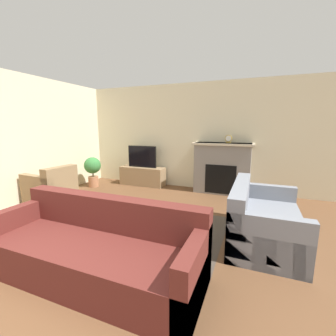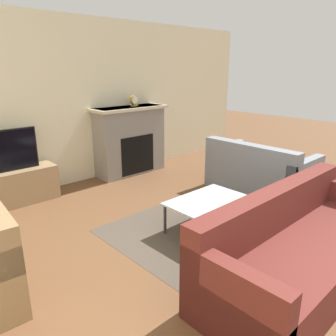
{
  "view_description": "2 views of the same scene",
  "coord_description": "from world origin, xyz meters",
  "px_view_note": "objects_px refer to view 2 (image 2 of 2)",
  "views": [
    {
      "loc": [
        1.85,
        -1.01,
        1.63
      ],
      "look_at": [
        0.38,
        2.68,
        0.88
      ],
      "focal_mm": 24.0,
      "sensor_mm": 36.0,
      "label": 1
    },
    {
      "loc": [
        -2.42,
        -0.34,
        1.91
      ],
      "look_at": [
        0.3,
        2.59,
        0.67
      ],
      "focal_mm": 35.0,
      "sensor_mm": 36.0,
      "label": 2
    }
  ],
  "objects_px": {
    "couch_loveseat": "(259,174)",
    "mantel_clock": "(134,101)",
    "coffee_table": "(210,203)",
    "tv": "(6,151)",
    "couch_sectional": "(300,250)"
  },
  "relations": [
    {
      "from": "tv",
      "to": "couch_loveseat",
      "type": "distance_m",
      "value": 3.75
    },
    {
      "from": "tv",
      "to": "couch_sectional",
      "type": "relative_size",
      "value": 0.35
    },
    {
      "from": "couch_loveseat",
      "to": "mantel_clock",
      "type": "xyz_separation_m",
      "value": [
        -0.78,
        2.18,
        1.04
      ]
    },
    {
      "from": "coffee_table",
      "to": "mantel_clock",
      "type": "relative_size",
      "value": 5.06
    },
    {
      "from": "couch_loveseat",
      "to": "mantel_clock",
      "type": "relative_size",
      "value": 8.11
    },
    {
      "from": "couch_sectional",
      "to": "coffee_table",
      "type": "xyz_separation_m",
      "value": [
        0.11,
        1.17,
        0.07
      ]
    },
    {
      "from": "couch_loveseat",
      "to": "coffee_table",
      "type": "xyz_separation_m",
      "value": [
        -1.59,
        -0.32,
        0.07
      ]
    },
    {
      "from": "mantel_clock",
      "to": "couch_sectional",
      "type": "bearing_deg",
      "value": -103.99
    },
    {
      "from": "couch_loveseat",
      "to": "coffee_table",
      "type": "relative_size",
      "value": 1.61
    },
    {
      "from": "tv",
      "to": "coffee_table",
      "type": "bearing_deg",
      "value": -58.98
    },
    {
      "from": "mantel_clock",
      "to": "tv",
      "type": "bearing_deg",
      "value": -178.45
    },
    {
      "from": "tv",
      "to": "couch_sectional",
      "type": "xyz_separation_m",
      "value": [
        1.36,
        -3.61,
        -0.51
      ]
    },
    {
      "from": "couch_sectional",
      "to": "couch_loveseat",
      "type": "distance_m",
      "value": 2.26
    },
    {
      "from": "tv",
      "to": "mantel_clock",
      "type": "bearing_deg",
      "value": 1.55
    },
    {
      "from": "tv",
      "to": "mantel_clock",
      "type": "distance_m",
      "value": 2.34
    }
  ]
}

